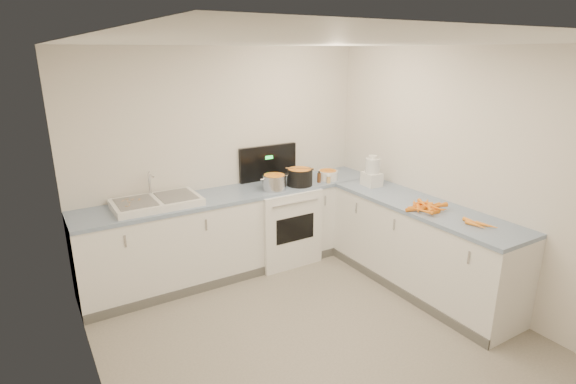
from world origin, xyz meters
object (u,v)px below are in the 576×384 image
sink (157,202)px  food_processor (372,173)px  mixing_bowl (328,175)px  extract_bottle (319,178)px  spice_jar (329,180)px  steel_pot (274,183)px  black_pot (300,178)px  stove (280,222)px

sink → food_processor: bearing=-14.2°
mixing_bowl → extract_bottle: (-0.17, -0.05, 0.00)m
spice_jar → food_processor: bearing=-44.2°
sink → extract_bottle: size_ratio=7.50×
mixing_bowl → food_processor: bearing=-59.7°
steel_pot → mixing_bowl: bearing=2.4°
extract_bottle → food_processor: food_processor is taller
steel_pot → black_pot: 0.35m
sink → spice_jar: size_ratio=10.54×
sink → mixing_bowl: bearing=-3.2°
spice_jar → food_processor: (0.36, -0.35, 0.11)m
steel_pot → spice_jar: bearing=-7.8°
steel_pot → mixing_bowl: steel_pot is taller
steel_pot → spice_jar: size_ratio=3.24×
sink → steel_pot: 1.30m
sink → steel_pot: sink is taller
mixing_bowl → food_processor: size_ratio=0.67×
extract_bottle → spice_jar: 0.12m
food_processor → stove: bearing=147.2°
stove → black_pot: size_ratio=4.54×
extract_bottle → black_pot: bearing=174.5°
black_pot → steel_pot: bearing=-178.8°
stove → food_processor: 1.24m
steel_pot → extract_bottle: 0.61m
black_pot → stove: bearing=146.7°
mixing_bowl → extract_bottle: size_ratio=2.12×
steel_pot → stove: bearing=40.4°
sink → mixing_bowl: sink is taller
black_pot → mixing_bowl: (0.43, 0.03, -0.03)m
mixing_bowl → stove: bearing=170.9°
steel_pot → black_pot: black_pot is taller
mixing_bowl → steel_pot: bearing=-177.6°
food_processor → sink: bearing=165.8°
sink → black_pot: sink is taller
sink → spice_jar: (1.99, -0.24, 0.00)m
black_pot → food_processor: size_ratio=0.83×
mixing_bowl → extract_bottle: extract_bottle is taller
steel_pot → mixing_bowl: (0.77, 0.03, -0.02)m
stove → extract_bottle: size_ratio=11.87×
stove → sink: stove is taller
steel_pot → spice_jar: (0.69, -0.09, -0.04)m
steel_pot → black_pot: bearing=1.2°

